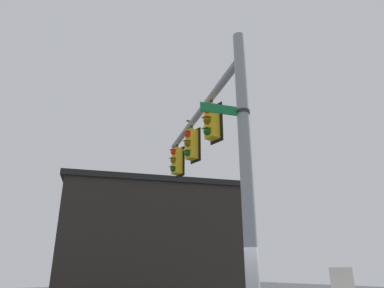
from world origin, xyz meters
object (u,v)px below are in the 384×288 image
at_px(traffic_light_mid_inner, 191,144).
at_px(street_name_sign, 233,111).
at_px(bird_flying, 189,121).
at_px(traffic_light_mid_outer, 177,161).
at_px(traffic_light_nearest_pole, 211,122).

distance_m(traffic_light_mid_inner, street_name_sign, 4.11).
relative_size(traffic_light_mid_inner, bird_flying, 4.40).
relative_size(traffic_light_mid_inner, traffic_light_mid_outer, 1.00).
distance_m(traffic_light_nearest_pole, street_name_sign, 2.14).
height_order(traffic_light_mid_outer, street_name_sign, traffic_light_mid_outer).
bearing_deg(traffic_light_mid_outer, traffic_light_mid_inner, 159.67).
distance_m(traffic_light_mid_inner, bird_flying, 4.70).
height_order(traffic_light_mid_inner, bird_flying, bird_flying).
bearing_deg(traffic_light_nearest_pole, traffic_light_mid_inner, -20.33).
xyz_separation_m(street_name_sign, bird_flying, (6.89, -3.89, 3.26)).
relative_size(street_name_sign, bird_flying, 3.84).
bearing_deg(street_name_sign, traffic_light_nearest_pole, -26.97).
distance_m(street_name_sign, bird_flying, 8.56).
bearing_deg(traffic_light_mid_inner, street_name_sign, 156.33).
height_order(traffic_light_nearest_pole, traffic_light_mid_inner, same).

